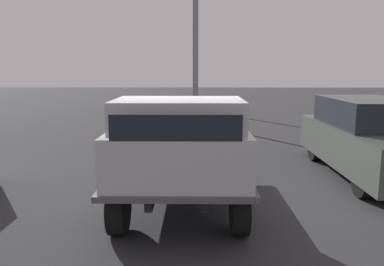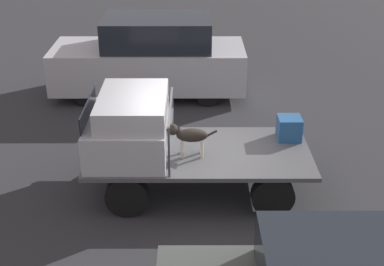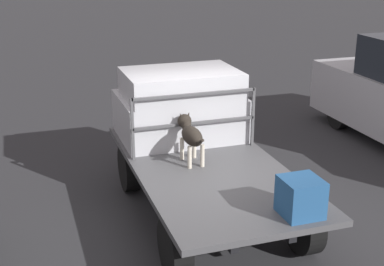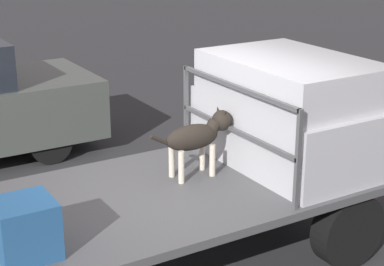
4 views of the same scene
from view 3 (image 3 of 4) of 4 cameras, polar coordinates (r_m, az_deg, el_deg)
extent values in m
plane|color=#2D2D30|center=(7.99, 1.52, -8.87)|extent=(80.00, 80.00, 0.00)
cylinder|color=black|center=(8.74, -6.71, -3.66)|extent=(0.77, 0.24, 0.77)
cylinder|color=black|center=(9.20, 3.87, -2.35)|extent=(0.77, 0.24, 0.77)
cylinder|color=black|center=(6.50, -1.83, -12.11)|extent=(0.77, 0.24, 0.77)
cylinder|color=black|center=(7.12, 11.80, -9.57)|extent=(0.77, 0.24, 0.77)
cube|color=black|center=(7.60, -0.99, -4.91)|extent=(3.82, 0.10, 0.18)
cube|color=black|center=(7.82, 4.03, -4.22)|extent=(3.82, 0.10, 0.18)
cube|color=#4C4C4F|center=(7.65, 1.57, -3.68)|extent=(4.15, 2.05, 0.08)
cube|color=#B7B7BC|center=(8.69, -1.36, 1.87)|extent=(1.43, 1.93, 0.69)
cube|color=#B7B7BC|center=(8.44, -1.17, 5.27)|extent=(1.21, 1.77, 0.42)
cube|color=black|center=(9.21, -2.69, 6.04)|extent=(0.02, 1.58, 0.32)
cube|color=#4C4C4F|center=(7.70, -6.36, 0.37)|extent=(0.04, 0.04, 0.92)
cube|color=#4C4C4F|center=(8.28, 6.51, 1.71)|extent=(0.04, 0.04, 0.92)
cube|color=#4C4C4F|center=(7.81, 0.31, 4.15)|extent=(0.04, 1.89, 0.04)
cube|color=#4C4C4F|center=(7.94, 0.30, 1.07)|extent=(0.04, 1.89, 0.04)
cylinder|color=beige|center=(7.77, -1.08, -1.68)|extent=(0.06, 0.06, 0.33)
cylinder|color=beige|center=(7.83, 0.24, -1.52)|extent=(0.06, 0.06, 0.33)
cylinder|color=beige|center=(7.46, -0.26, -2.61)|extent=(0.06, 0.06, 0.33)
cylinder|color=beige|center=(7.51, 1.11, -2.44)|extent=(0.06, 0.06, 0.33)
ellipsoid|color=black|center=(7.55, 0.00, -0.32)|extent=(0.57, 0.25, 0.25)
sphere|color=beige|center=(7.71, -0.37, -0.25)|extent=(0.11, 0.11, 0.11)
cylinder|color=black|center=(7.75, -0.57, 0.74)|extent=(0.18, 0.14, 0.17)
sphere|color=black|center=(7.83, -0.81, 1.29)|extent=(0.21, 0.21, 0.21)
cone|color=beige|center=(7.92, -1.00, 1.37)|extent=(0.11, 0.11, 0.11)
cone|color=black|center=(7.78, -1.19, 1.84)|extent=(0.06, 0.08, 0.10)
cone|color=black|center=(7.81, -0.39, 1.92)|extent=(0.06, 0.08, 0.10)
cylinder|color=black|center=(7.25, 0.84, -0.98)|extent=(0.24, 0.04, 0.17)
cube|color=#235184|center=(6.30, 11.52, -6.71)|extent=(0.45, 0.45, 0.45)
cylinder|color=black|center=(12.05, 15.36, 1.84)|extent=(0.60, 0.20, 0.60)
camera|label=1|loc=(13.24, -9.07, 12.94)|focal=35.00mm
camera|label=2|loc=(9.49, -66.57, 19.01)|focal=50.00mm
camera|label=4|loc=(8.20, 45.54, 10.35)|focal=60.00mm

